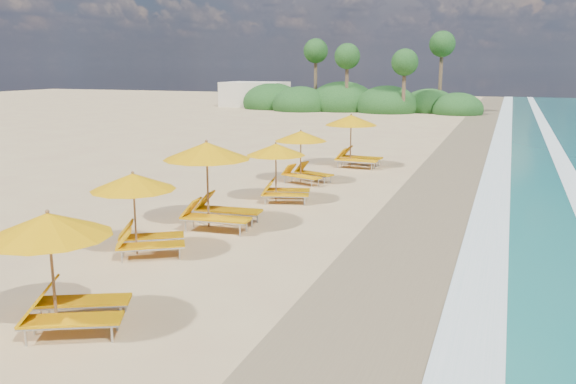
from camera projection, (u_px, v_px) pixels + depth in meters
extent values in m
plane|color=tan|center=(288.00, 232.00, 17.41)|extent=(160.00, 160.00, 0.00)
cube|color=olive|center=(426.00, 246.00, 16.04)|extent=(4.00, 160.00, 0.01)
cube|color=white|center=(484.00, 251.00, 15.52)|extent=(1.20, 160.00, 0.01)
cylinder|color=olive|center=(53.00, 273.00, 10.80)|extent=(0.05, 0.05, 2.20)
cone|color=#DB9504|center=(48.00, 225.00, 10.61)|extent=(3.02, 3.02, 0.44)
sphere|color=olive|center=(47.00, 212.00, 10.56)|extent=(0.08, 0.08, 0.08)
cylinder|color=olive|center=(135.00, 215.00, 15.14)|extent=(0.05, 0.05, 2.10)
cone|color=#DB9504|center=(133.00, 182.00, 14.96)|extent=(2.97, 2.97, 0.42)
sphere|color=olive|center=(133.00, 172.00, 14.91)|extent=(0.07, 0.07, 0.07)
cylinder|color=olive|center=(208.00, 185.00, 17.74)|extent=(0.06, 0.06, 2.54)
cone|color=#DB9504|center=(207.00, 151.00, 17.51)|extent=(2.80, 2.80, 0.51)
sphere|color=olive|center=(206.00, 141.00, 17.45)|extent=(0.09, 0.09, 0.09)
cylinder|color=olive|center=(276.00, 173.00, 21.10)|extent=(0.05, 0.05, 2.05)
cone|color=#DB9504|center=(276.00, 149.00, 20.92)|extent=(2.60, 2.60, 0.41)
sphere|color=olive|center=(276.00, 143.00, 20.87)|extent=(0.07, 0.07, 0.07)
cylinder|color=olive|center=(301.00, 157.00, 24.57)|extent=(0.05, 0.05, 2.11)
cone|color=#DB9504|center=(301.00, 136.00, 24.38)|extent=(2.76, 2.76, 0.42)
sphere|color=olive|center=(301.00, 130.00, 24.34)|extent=(0.08, 0.08, 0.08)
cylinder|color=olive|center=(351.00, 141.00, 28.28)|extent=(0.06, 0.06, 2.44)
cone|color=#DB9504|center=(351.00, 120.00, 28.06)|extent=(2.58, 2.58, 0.49)
sphere|color=olive|center=(351.00, 114.00, 28.01)|extent=(0.09, 0.09, 0.09)
ellipsoid|color=#163D14|center=(387.00, 106.00, 60.53)|extent=(6.40, 6.40, 4.16)
ellipsoid|color=#163D14|center=(342.00, 104.00, 63.14)|extent=(7.20, 7.20, 4.68)
ellipsoid|color=#163D14|center=(300.00, 105.00, 62.70)|extent=(6.00, 6.00, 3.90)
ellipsoid|color=#163D14|center=(429.00, 106.00, 61.01)|extent=(5.60, 5.60, 3.64)
ellipsoid|color=#163D14|center=(273.00, 102.00, 65.88)|extent=(6.60, 6.60, 4.29)
ellipsoid|color=#163D14|center=(457.00, 109.00, 58.17)|extent=(5.00, 5.00, 3.25)
cylinder|color=brown|center=(404.00, 88.00, 57.62)|extent=(0.36, 0.36, 5.00)
sphere|color=#163D14|center=(405.00, 62.00, 57.09)|extent=(2.60, 2.60, 2.60)
cylinder|color=brown|center=(347.00, 84.00, 60.52)|extent=(0.36, 0.36, 5.60)
sphere|color=#163D14|center=(347.00, 56.00, 59.93)|extent=(2.60, 2.60, 2.60)
cylinder|color=brown|center=(315.00, 80.00, 63.66)|extent=(0.36, 0.36, 6.20)
sphere|color=#163D14|center=(316.00, 51.00, 63.00)|extent=(2.60, 2.60, 2.60)
cylinder|color=brown|center=(440.00, 78.00, 60.07)|extent=(0.36, 0.36, 6.80)
sphere|color=#163D14|center=(442.00, 44.00, 59.35)|extent=(2.60, 2.60, 2.60)
cube|color=beige|center=(255.00, 94.00, 68.58)|extent=(7.00, 5.00, 2.80)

